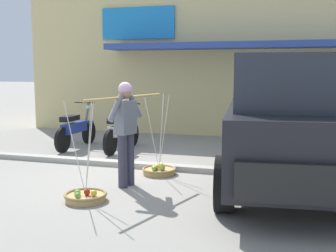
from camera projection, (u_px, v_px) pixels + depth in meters
name	position (u px, v px, depth m)	size (l,w,h in m)	color
ground_plane	(134.00, 177.00, 7.53)	(90.00, 90.00, 0.00)	gray
sidewalk_curb	(147.00, 165.00, 8.18)	(20.00, 0.24, 0.10)	#AEA89C
fruit_vendor	(126.00, 127.00, 6.80)	(0.57, 1.81, 1.70)	#38384C
fruit_basket_left_side	(86.00, 196.00, 6.15)	(0.62, 0.62, 1.45)	tan
fruit_basket_right_side	(159.00, 170.00, 7.70)	(0.62, 0.62, 1.45)	tan
motorcycle_nearest_shop	(76.00, 130.00, 10.17)	(0.54, 1.82, 1.09)	black
motorcycle_second_in_row	(121.00, 132.00, 9.84)	(0.54, 1.82, 1.09)	black
parked_truck	(290.00, 117.00, 6.85)	(2.56, 4.98, 2.10)	black
storefront_building	(249.00, 62.00, 13.93)	(13.00, 6.00, 4.20)	#DBC684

